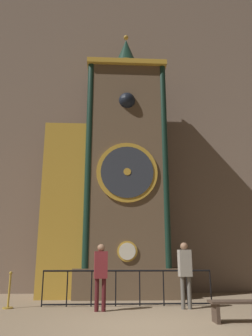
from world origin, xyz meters
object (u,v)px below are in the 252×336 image
object	(u,v)px
clock_tower	(113,178)
visitor_bench	(238,307)
stanchion_post	(9,296)
visitor_near	(101,270)
visitor_far	(185,268)

from	to	relation	value
clock_tower	visitor_bench	size ratio (longest dim) A/B	8.53
clock_tower	stanchion_post	world-z (taller)	clock_tower
clock_tower	visitor_near	xyz separation A→B (m)	(-0.34, -2.87, -3.17)
visitor_near	stanchion_post	distance (m)	2.67
visitor_bench	visitor_far	bearing A→B (deg)	110.07
visitor_near	stanchion_post	bearing A→B (deg)	159.72
visitor_bench	stanchion_post	bearing A→B (deg)	157.74
visitor_bench	visitor_near	bearing A→B (deg)	151.70
visitor_far	clock_tower	bearing A→B (deg)	121.36
visitor_near	visitor_bench	xyz separation A→B (m)	(2.98, -1.61, -0.70)
visitor_near	stanchion_post	xyz separation A→B (m)	(-2.50, 0.64, -0.70)
clock_tower	stanchion_post	distance (m)	5.29
clock_tower	visitor_far	world-z (taller)	clock_tower
visitor_far	stanchion_post	world-z (taller)	visitor_far
visitor_near	stanchion_post	size ratio (longest dim) A/B	1.76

